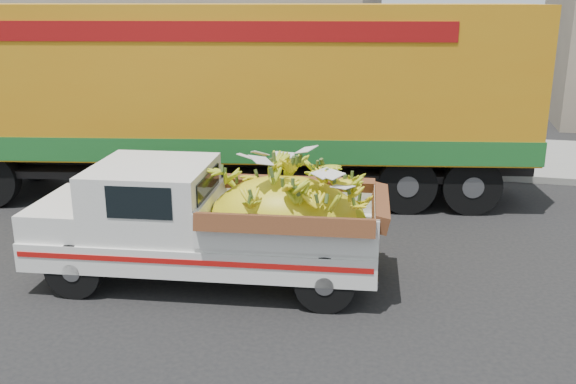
# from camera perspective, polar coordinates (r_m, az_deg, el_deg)

# --- Properties ---
(ground) EXTENTS (100.00, 100.00, 0.00)m
(ground) POSITION_cam_1_polar(r_m,az_deg,el_deg) (9.55, -8.62, -7.46)
(ground) COLOR black
(ground) RESTS_ON ground
(curb) EXTENTS (60.00, 0.25, 0.15)m
(curb) POSITION_cam_1_polar(r_m,az_deg,el_deg) (15.42, 0.27, 2.47)
(curb) COLOR gray
(curb) RESTS_ON ground
(sidewalk) EXTENTS (60.00, 4.00, 0.14)m
(sidewalk) POSITION_cam_1_polar(r_m,az_deg,el_deg) (17.42, 1.83, 4.11)
(sidewalk) COLOR gray
(sidewalk) RESTS_ON ground
(building_left) EXTENTS (18.00, 6.00, 5.00)m
(building_left) POSITION_cam_1_polar(r_m,az_deg,el_deg) (25.29, -13.82, 13.18)
(building_left) COLOR gray
(building_left) RESTS_ON ground
(pickup_truck) EXTENTS (4.99, 2.27, 1.69)m
(pickup_truck) POSITION_cam_1_polar(r_m,az_deg,el_deg) (9.01, -4.99, -2.61)
(pickup_truck) COLOR black
(pickup_truck) RESTS_ON ground
(semi_trailer) EXTENTS (12.08, 4.63, 3.80)m
(semi_trailer) POSITION_cam_1_polar(r_m,az_deg,el_deg) (12.90, -5.34, 8.83)
(semi_trailer) COLOR black
(semi_trailer) RESTS_ON ground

